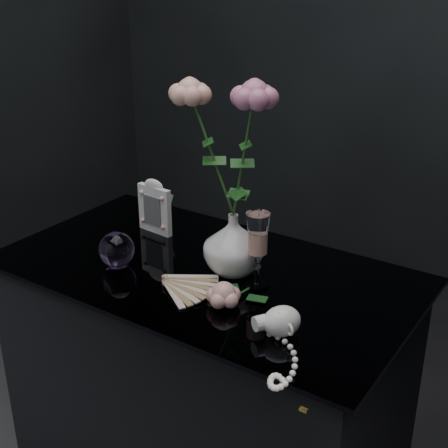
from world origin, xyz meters
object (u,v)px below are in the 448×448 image
Objects in this scene: loose_rose at (224,294)px; pearl_jar at (282,320)px; vase at (233,244)px; paperweight at (117,249)px; wine_glass at (257,251)px; picture_frame at (155,206)px.

loose_rose is 0.73× the size of pearl_jar.
vase is 0.65× the size of pearl_jar.
paperweight reaches higher than pearl_jar.
loose_rose is 0.17m from pearl_jar.
wine_glass is 0.42m from picture_frame.
loose_rose is at bearing -25.47° from picture_frame.
wine_glass reaches higher than vase.
vase reaches higher than paperweight.
paperweight is (-0.35, -0.11, -0.05)m from wine_glass.
wine_glass is 0.22m from pearl_jar.
paperweight is 0.38× the size of pearl_jar.
picture_frame is 0.67× the size of pearl_jar.
paperweight is (-0.26, -0.13, -0.03)m from vase.
picture_frame is 0.46m from loose_rose.
paperweight is 0.34m from loose_rose.
wine_glass is at bearing 16.78° from paperweight.
wine_glass is 2.07× the size of paperweight.
wine_glass is at bearing 167.35° from pearl_jar.
wine_glass reaches higher than pearl_jar.
loose_rose is at bearing -96.56° from wine_glass.
wine_glass reaches higher than paperweight.
paperweight is at bearing -70.43° from picture_frame.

